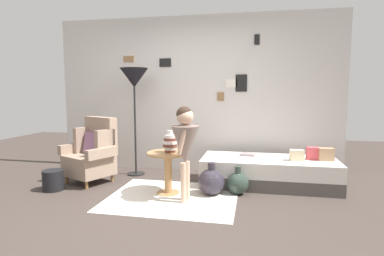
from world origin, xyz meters
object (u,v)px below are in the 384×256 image
Objects in this scene: armchair at (93,153)px; magazine_basket at (53,180)px; daybed at (268,172)px; vase_striped at (170,143)px; demijohn_near at (211,182)px; book_on_daybed at (248,154)px; person_child at (185,141)px; side_table at (168,164)px; demijohn_far at (238,183)px; floor_lamp at (134,81)px.

magazine_basket is (-0.33, -0.50, -0.30)m from armchair.
vase_striped reaches higher than daybed.
armchair is at bearing 171.67° from demijohn_near.
vase_striped is at bearing -15.00° from armchair.
vase_striped is 1.04× the size of magazine_basket.
book_on_daybed is at bearing 11.30° from armchair.
person_child is 2.72× the size of demijohn_near.
magazine_basket is at bearing -174.14° from side_table.
demijohn_far is (0.62, 0.43, -0.61)m from person_child.
armchair is 0.67m from magazine_basket.
armchair is 2.61m from daybed.
armchair reaches higher than demijohn_near.
vase_striped is 1.32× the size of book_on_daybed.
side_table is 0.96m from demijohn_far.
demijohn_near is at bearing 49.86° from person_child.
daybed is (2.59, 0.31, -0.24)m from armchair.
vase_striped reaches higher than side_table.
person_child reaches higher than vase_striped.
demijohn_near is (1.83, -0.27, -0.26)m from armchair.
person_child is 0.72m from demijohn_near.
armchair reaches higher than magazine_basket.
person_child is at bearing -45.99° from floor_lamp.
book_on_daybed is 0.89m from demijohn_near.
floor_lamp reaches higher than person_child.
person_child is (0.29, -0.26, 0.36)m from side_table.
floor_lamp reaches higher than magazine_basket.
side_table is 1.94× the size of vase_striped.
floor_lamp is (-0.79, 0.85, 1.12)m from side_table.
person_child is at bearing -21.03° from armchair.
magazine_basket is at bearing -159.98° from book_on_daybed.
vase_striped is 0.37m from person_child.
vase_striped is at bearing 5.25° from magazine_basket.
vase_striped is 0.25× the size of person_child.
vase_striped is at bearing -140.84° from book_on_daybed.
daybed is at bearing 15.42° from magazine_basket.
floor_lamp reaches higher than daybed.
side_table reaches higher than demijohn_far.
person_child is 4.21× the size of magazine_basket.
daybed is 6.55× the size of vase_striped.
floor_lamp is at bearing 157.93° from demijohn_far.
demijohn_near is at bearing -8.33° from armchair.
floor_lamp reaches higher than demijohn_near.
magazine_basket is (-1.63, -0.15, -0.54)m from vase_striped.
magazine_basket is (-2.51, -0.33, -0.01)m from demijohn_far.
daybed is 4.39× the size of demijohn_near.
magazine_basket is at bearing -128.68° from floor_lamp.
armchair is 3.34× the size of vase_striped.
daybed is at bearing 37.39° from demijohn_near.
magazine_basket is at bearing 176.97° from person_child.
book_on_daybed is at bearing -1.89° from floor_lamp.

